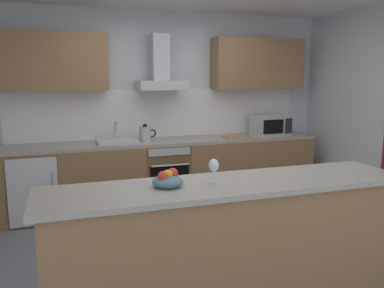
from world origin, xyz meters
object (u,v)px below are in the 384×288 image
Objects in this scene: microwave at (271,125)px; wine_glass at (214,166)px; kettle at (145,134)px; fruit_bowl at (168,180)px; refrigerator at (35,186)px; sink at (117,141)px; chopping_board at (236,136)px; range_hood at (161,72)px; oven at (164,173)px.

wine_glass is at bearing -127.52° from microwave.
fruit_bowl is (-0.31, -2.31, 0.01)m from kettle.
sink reaches higher than refrigerator.
wine_glass is 2.64m from chopping_board.
sink is at bearing -168.93° from range_hood.
wine_glass is at bearing -80.64° from sink.
chopping_board is (1.59, 2.32, -0.10)m from fruit_bowl.
microwave is (1.57, -0.03, 0.59)m from oven.
range_hood is (0.25, 0.16, 0.78)m from kettle.
wine_glass is (0.39, -2.36, 0.16)m from sink.
oven is 2.77× the size of kettle.
microwave reaches higher than oven.
sink is 1.06m from range_hood.
sink is at bearing 90.98° from fruit_bowl.
wine_glass is 0.36m from fruit_bowl.
chopping_board is (2.64, -0.02, 0.49)m from refrigerator.
microwave reaches higher than refrigerator.
refrigerator is 1.13m from sink.
sink is (1.01, 0.01, 0.50)m from refrigerator.
chopping_board is at bearing 179.56° from microwave.
refrigerator is 1.18× the size of range_hood.
wine_glass is 0.81× the size of fruit_bowl.
range_hood is at bearing 77.11° from fruit_bowl.
oven is at bearing 84.72° from wine_glass.
refrigerator is at bearing 179.55° from chopping_board.
range_hood reaches higher than refrigerator.
fruit_bowl is at bearing -97.67° from kettle.
range_hood reaches higher than kettle.
refrigerator is 2.63m from fruit_bowl.
fruit_bowl is (-0.57, -2.47, -0.77)m from range_hood.
oven is 3.64× the size of fruit_bowl.
sink reaches higher than oven.
fruit_bowl is at bearing 179.20° from wine_glass.
wine_glass is (-0.22, -2.35, 0.63)m from oven.
fruit_bowl is 2.81m from chopping_board.
refrigerator is 2.69m from chopping_board.
kettle is at bearing 82.33° from fruit_bowl.
sink is at bearing 0.78° from refrigerator.
microwave is at bearing -1.03° from sink.
microwave is 2.17m from sink.
kettle reaches higher than refrigerator.
sink is 0.36m from kettle.
oven is at bearing 7.53° from kettle.
range_hood reaches higher than microwave.
oven is 1.60× the size of microwave.
microwave is 1.00× the size of sink.
oven is 1.11× the size of range_hood.
chopping_board is (1.02, -0.15, -0.88)m from range_hood.
fruit_bowl is (-0.57, -2.34, 0.56)m from oven.
fruit_bowl is at bearing -65.79° from refrigerator.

